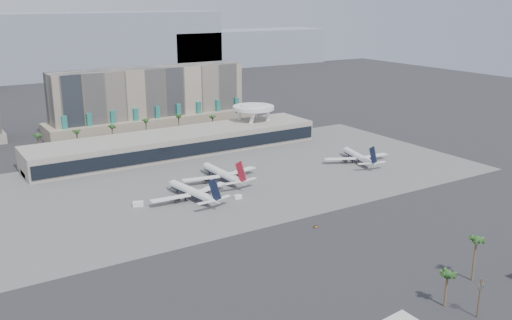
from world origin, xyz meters
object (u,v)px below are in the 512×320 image
airliner_right (358,157)px  service_vehicle_b (238,197)px  airliner_left (192,192)px  utility_pole (480,295)px  airliner_centre (222,174)px  taxiway_sign (316,227)px  service_vehicle_a (138,204)px

airliner_right → service_vehicle_b: size_ratio=11.12×
airliner_left → airliner_right: (102.31, 5.40, -0.19)m
utility_pole → service_vehicle_b: utility_pole is taller
service_vehicle_b → airliner_right: bearing=12.8°
airliner_centre → airliner_right: 79.00m
utility_pole → taxiway_sign: (1.28, 75.56, -6.69)m
airliner_right → taxiway_sign: airliner_right is taller
service_vehicle_a → taxiway_sign: 77.94m
utility_pole → airliner_right: size_ratio=0.32×
service_vehicle_b → taxiway_sign: service_vehicle_b is taller
airliner_centre → taxiway_sign: (2.81, -71.20, -3.22)m
airliner_left → service_vehicle_a: (-23.57, 4.47, -2.46)m
service_vehicle_a → taxiway_sign: service_vehicle_a is taller
service_vehicle_a → utility_pole: bearing=-45.1°
service_vehicle_a → service_vehicle_b: service_vehicle_a is taller
airliner_left → service_vehicle_a: size_ratio=9.03×
utility_pole → airliner_left: 133.03m
airliner_left → airliner_right: size_ratio=1.07×
utility_pole → airliner_right: 156.10m
service_vehicle_b → taxiway_sign: (9.23, -44.92, -0.43)m
airliner_centre → service_vehicle_a: size_ratio=9.33×
airliner_right → taxiway_sign: bearing=-127.0°
airliner_centre → airliner_right: size_ratio=1.11×
airliner_left → service_vehicle_b: 20.46m
airliner_left → airliner_centre: (24.06, 16.26, 0.10)m
utility_pole → airliner_left: bearing=101.1°
airliner_left → service_vehicle_a: 24.12m
utility_pole → service_vehicle_b: bearing=93.8°
taxiway_sign → airliner_left: bearing=114.3°
airliner_right → service_vehicle_a: size_ratio=8.42×
airliner_right → service_vehicle_b: (-84.67, -15.41, -2.49)m
airliner_right → service_vehicle_b: airliner_right is taller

